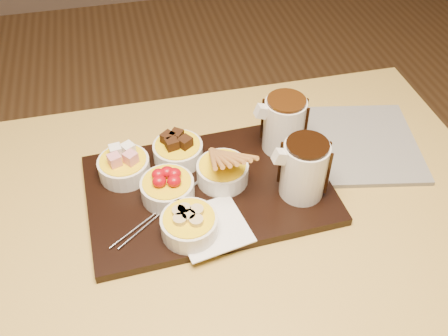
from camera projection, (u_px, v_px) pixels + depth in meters
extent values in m
cube|color=gold|center=(196.00, 234.00, 0.92)|extent=(1.20, 0.80, 0.04)
cylinder|color=gold|center=(354.00, 192.00, 1.51)|extent=(0.06, 0.06, 0.71)
cube|color=black|center=(209.00, 189.00, 0.96)|extent=(0.47, 0.32, 0.02)
cube|color=white|center=(212.00, 227.00, 0.88)|extent=(0.14, 0.14, 0.00)
cylinder|color=silver|center=(124.00, 168.00, 0.97)|extent=(0.10, 0.10, 0.04)
cylinder|color=silver|center=(178.00, 152.00, 1.00)|extent=(0.10, 0.10, 0.04)
cylinder|color=silver|center=(168.00, 189.00, 0.93)|extent=(0.10, 0.10, 0.04)
cylinder|color=silver|center=(222.00, 173.00, 0.96)|extent=(0.10, 0.10, 0.04)
cylinder|color=silver|center=(189.00, 226.00, 0.86)|extent=(0.10, 0.10, 0.04)
cylinder|color=silver|center=(304.00, 170.00, 0.91)|extent=(0.09, 0.09, 0.11)
cylinder|color=silver|center=(284.00, 125.00, 1.00)|extent=(0.09, 0.09, 0.11)
cube|color=beige|center=(342.00, 144.00, 1.06)|extent=(0.36, 0.31, 0.01)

